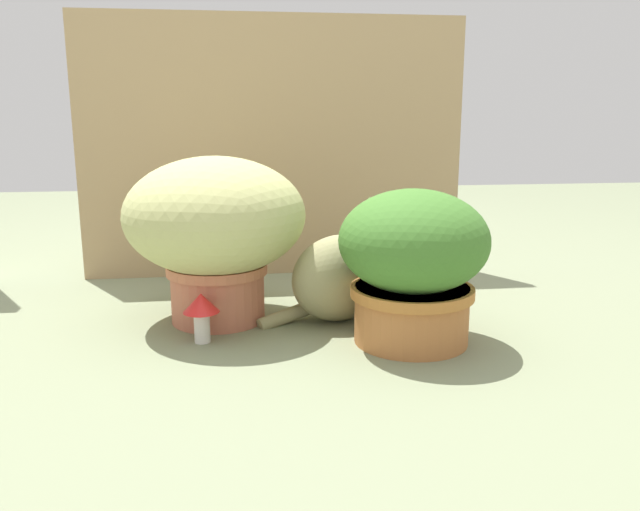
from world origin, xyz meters
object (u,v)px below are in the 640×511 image
Objects in this scene: cat at (345,272)px; leafy_planter at (413,261)px; mushroom_ornament_red at (201,309)px; grass_planter at (215,226)px.

leafy_planter is at bearing -56.89° from cat.
cat is at bearing 20.00° from mushroom_ornament_red.
leafy_planter is at bearing -6.97° from mushroom_ornament_red.
grass_planter is at bearing 78.20° from mushroom_ornament_red.
mushroom_ornament_red is at bearing -101.80° from grass_planter.
grass_planter is 1.15× the size of cat.
cat is (-0.12, 0.19, -0.07)m from leafy_planter.
cat is at bearing -5.64° from grass_planter.
leafy_planter is (0.44, -0.22, -0.05)m from grass_planter.
mushroom_ornament_red is at bearing -160.00° from cat.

